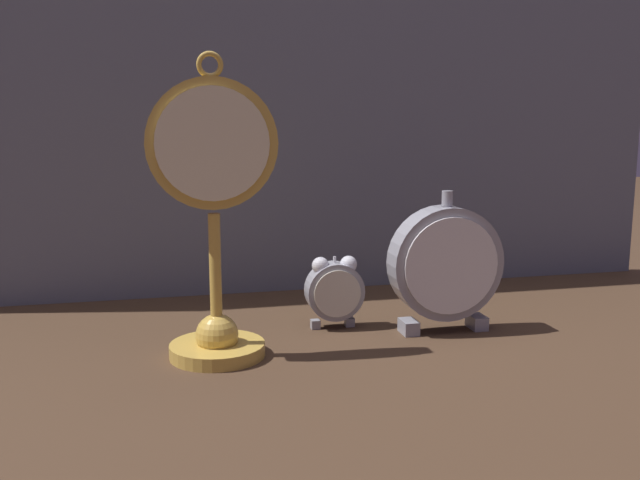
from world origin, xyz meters
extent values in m
plane|color=#422D1E|center=(0.00, 0.00, 0.00)|extent=(4.00, 4.00, 0.00)
cube|color=slate|center=(0.00, 0.33, 0.37)|extent=(1.27, 0.01, 0.75)
cylinder|color=gold|center=(-0.14, 0.03, 0.01)|extent=(0.11, 0.11, 0.02)
sphere|color=gold|center=(-0.14, 0.03, 0.03)|extent=(0.05, 0.05, 0.05)
cylinder|color=gold|center=(-0.14, 0.03, 0.09)|extent=(0.01, 0.01, 0.16)
cylinder|color=gold|center=(-0.14, 0.03, 0.25)|extent=(0.15, 0.02, 0.15)
cylinder|color=beige|center=(-0.14, 0.02, 0.25)|extent=(0.13, 0.00, 0.13)
torus|color=gold|center=(-0.14, 0.03, 0.34)|extent=(0.03, 0.01, 0.03)
cube|color=gray|center=(0.00, 0.11, 0.01)|extent=(0.01, 0.01, 0.01)
cube|color=gray|center=(0.05, 0.11, 0.01)|extent=(0.01, 0.01, 0.01)
cylinder|color=gray|center=(0.03, 0.11, 0.05)|extent=(0.08, 0.03, 0.08)
cylinder|color=beige|center=(0.03, 0.09, 0.05)|extent=(0.06, 0.00, 0.06)
sphere|color=silver|center=(0.01, 0.11, 0.09)|extent=(0.02, 0.02, 0.02)
sphere|color=silver|center=(0.05, 0.11, 0.09)|extent=(0.02, 0.02, 0.02)
cylinder|color=silver|center=(0.03, 0.11, 0.09)|extent=(0.00, 0.00, 0.01)
cube|color=gray|center=(0.11, 0.06, 0.01)|extent=(0.02, 0.03, 0.02)
cube|color=gray|center=(0.21, 0.06, 0.01)|extent=(0.02, 0.03, 0.02)
cylinder|color=gray|center=(0.16, 0.06, 0.09)|extent=(0.15, 0.04, 0.15)
cylinder|color=silver|center=(0.16, 0.04, 0.09)|extent=(0.13, 0.00, 0.13)
cylinder|color=gray|center=(0.16, 0.06, 0.18)|extent=(0.01, 0.01, 0.02)
camera|label=1|loc=(-0.20, -0.79, 0.29)|focal=40.00mm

